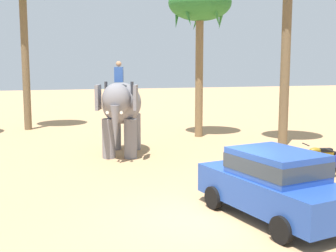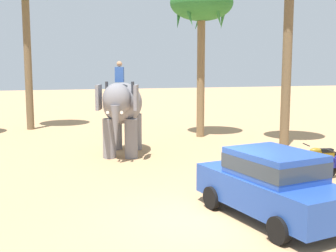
{
  "view_description": "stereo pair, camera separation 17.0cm",
  "coord_description": "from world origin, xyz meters",
  "views": [
    {
      "loc": [
        -3.97,
        -9.51,
        3.7
      ],
      "look_at": [
        0.62,
        4.99,
        1.6
      ],
      "focal_mm": 46.75,
      "sensor_mm": 36.0,
      "label": 1
    },
    {
      "loc": [
        -3.81,
        -9.56,
        3.7
      ],
      "look_at": [
        0.62,
        4.99,
        1.6
      ],
      "focal_mm": 46.75,
      "sensor_mm": 36.0,
      "label": 2
    }
  ],
  "objects": [
    {
      "name": "ground_plane",
      "position": [
        0.0,
        0.0,
        0.0
      ],
      "size": [
        120.0,
        120.0,
        0.0
      ],
      "primitive_type": "plane",
      "color": "tan"
    },
    {
      "name": "car_sedan_foreground",
      "position": [
        1.55,
        -0.52,
        0.93
      ],
      "size": [
        2.42,
        4.34,
        1.7
      ],
      "color": "#23479E",
      "rests_on": "ground"
    },
    {
      "name": "elephant_with_mahout",
      "position": [
        -0.39,
        8.23,
        1.99
      ],
      "size": [
        2.61,
        4.01,
        3.88
      ],
      "color": "slate",
      "rests_on": "ground"
    },
    {
      "name": "motorcycle_end_of_row",
      "position": [
        5.84,
        3.52,
        0.46
      ],
      "size": [
        1.78,
        0.6,
        0.94
      ],
      "color": "black",
      "rests_on": "ground"
    },
    {
      "name": "palm_tree_far_back",
      "position": [
        4.43,
        11.68,
        6.64
      ],
      "size": [
        3.2,
        3.2,
        7.76
      ],
      "color": "brown",
      "rests_on": "ground"
    }
  ]
}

